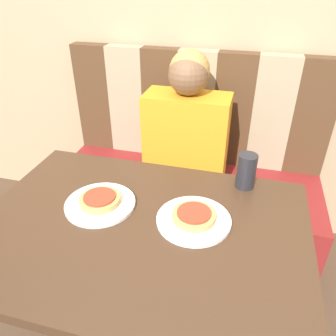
% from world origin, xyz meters
% --- Properties ---
extents(booth_seat, '(1.34, 0.55, 0.45)m').
position_xyz_m(booth_seat, '(0.00, 0.68, 0.22)').
color(booth_seat, maroon).
rests_on(booth_seat, ground_plane).
extents(booth_backrest, '(1.34, 0.08, 0.59)m').
position_xyz_m(booth_backrest, '(0.00, 0.91, 0.74)').
color(booth_backrest, '#4C331E').
rests_on(booth_backrest, booth_seat).
extents(dining_table, '(1.01, 0.72, 0.71)m').
position_xyz_m(dining_table, '(0.00, 0.00, 0.62)').
color(dining_table, '#422B1C').
rests_on(dining_table, ground_plane).
extents(person, '(0.39, 0.20, 0.63)m').
position_xyz_m(person, '(0.00, 0.68, 0.75)').
color(person, orange).
rests_on(person, booth_seat).
extents(plate_left, '(0.23, 0.23, 0.01)m').
position_xyz_m(plate_left, '(-0.16, 0.06, 0.71)').
color(plate_left, white).
rests_on(plate_left, dining_table).
extents(plate_right, '(0.23, 0.23, 0.01)m').
position_xyz_m(plate_right, '(0.16, 0.06, 0.71)').
color(plate_right, white).
rests_on(plate_right, dining_table).
extents(pizza_left, '(0.13, 0.13, 0.03)m').
position_xyz_m(pizza_left, '(-0.16, 0.06, 0.73)').
color(pizza_left, tan).
rests_on(pizza_left, plate_left).
extents(pizza_right, '(0.13, 0.13, 0.03)m').
position_xyz_m(pizza_right, '(0.16, 0.06, 0.73)').
color(pizza_right, tan).
rests_on(pizza_right, plate_right).
extents(drinking_cup, '(0.07, 0.07, 0.13)m').
position_xyz_m(drinking_cup, '(0.29, 0.29, 0.77)').
color(drinking_cup, '#232328').
rests_on(drinking_cup, dining_table).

